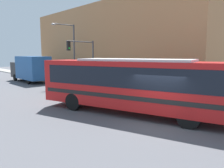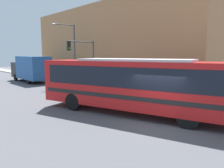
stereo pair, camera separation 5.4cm
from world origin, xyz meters
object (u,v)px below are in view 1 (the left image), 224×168
Objects in this scene: fire_hydrant at (171,95)px; traffic_light_pole at (84,55)px; street_lamp at (71,48)px; city_bus at (134,82)px; parking_meter at (121,81)px; delivery_truck at (30,68)px.

fire_hydrant is 10.22m from traffic_light_pole.
traffic_light_pole is 0.70× the size of street_lamp.
street_lamp reaches higher than fire_hydrant.
city_bus is 9.21× the size of parking_meter.
traffic_light_pole reaches higher than fire_hydrant.
delivery_truck is 1.08× the size of street_lamp.
delivery_truck is (1.79, 19.21, -0.14)m from city_bus.
street_lamp is (2.81, -5.29, 2.50)m from delivery_truck.
fire_hydrant is at bearing -83.94° from traffic_light_pole.
parking_meter is at bearing 90.00° from fire_hydrant.
city_bus reaches higher than fire_hydrant.
traffic_light_pole is at bearing 96.06° from fire_hydrant.
city_bus is at bearing -110.19° from traffic_light_pole.
traffic_light_pole reaches higher than delivery_truck.
delivery_truck is 1.54× the size of traffic_light_pole.
traffic_light_pole is at bearing -102.87° from street_lamp.
traffic_light_pole is at bearing -77.83° from delivery_truck.
parking_meter is at bearing -76.62° from traffic_light_pole.
city_bus reaches higher than parking_meter.
delivery_truck is at bearing 102.17° from traffic_light_pole.
delivery_truck reaches higher than fire_hydrant.
street_lamp is at bearing 90.74° from fire_hydrant.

